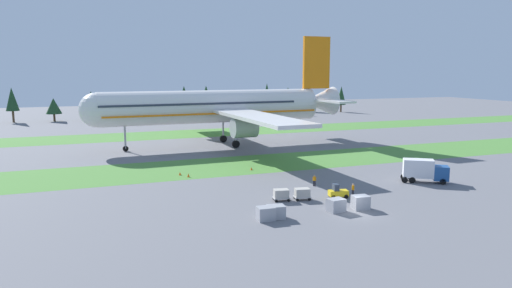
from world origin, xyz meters
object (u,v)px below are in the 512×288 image
(uld_container_2, at_px, (336,205))
(baggage_tug, at_px, (338,192))
(cargo_dolly_second, at_px, (281,194))
(taxiway_marker_1, at_px, (180,174))
(uld_container_3, at_px, (361,202))
(taxiway_marker_0, at_px, (188,175))
(catering_truck, at_px, (424,170))
(ground_crew_marshaller, at_px, (353,189))
(uld_container_1, at_px, (266,213))
(ground_crew_loader, at_px, (314,180))
(taxiway_marker_2, at_px, (251,169))
(cargo_dolly_lead, at_px, (302,193))
(uld_container_0, at_px, (276,212))
(airliner, at_px, (218,106))

(uld_container_2, bearing_deg, baggage_tug, 57.48)
(cargo_dolly_second, distance_m, taxiway_marker_1, 22.41)
(uld_container_3, distance_m, taxiway_marker_0, 30.17)
(catering_truck, xyz_separation_m, uld_container_3, (-17.31, -8.81, -1.10))
(cargo_dolly_second, relative_size, uld_container_2, 1.22)
(cargo_dolly_second, bearing_deg, taxiway_marker_0, -144.63)
(taxiway_marker_0, distance_m, taxiway_marker_1, 2.15)
(uld_container_3, bearing_deg, cargo_dolly_second, 137.82)
(ground_crew_marshaller, relative_size, uld_container_1, 0.87)
(cargo_dolly_second, bearing_deg, taxiway_marker_1, -144.37)
(uld_container_3, bearing_deg, uld_container_1, 179.55)
(baggage_tug, relative_size, ground_crew_loader, 1.61)
(taxiway_marker_1, xyz_separation_m, taxiway_marker_2, (12.53, -0.41, -0.03))
(cargo_dolly_lead, height_order, uld_container_2, uld_container_2)
(cargo_dolly_second, relative_size, ground_crew_marshaller, 1.40)
(taxiway_marker_0, bearing_deg, taxiway_marker_1, 117.25)
(uld_container_2, height_order, taxiway_marker_2, uld_container_2)
(ground_crew_marshaller, xyz_separation_m, taxiway_marker_1, (-19.73, 21.60, -0.67))
(cargo_dolly_lead, distance_m, ground_crew_marshaller, 7.52)
(ground_crew_loader, distance_m, uld_container_0, 16.95)
(ground_crew_marshaller, height_order, ground_crew_loader, same)
(airliner, bearing_deg, taxiway_marker_0, 153.51)
(uld_container_2, relative_size, taxiway_marker_0, 3.13)
(taxiway_marker_0, xyz_separation_m, taxiway_marker_2, (11.55, 1.50, -0.07))
(uld_container_1, bearing_deg, uld_container_2, 0.26)
(taxiway_marker_2, bearing_deg, uld_container_3, -80.27)
(cargo_dolly_second, xyz_separation_m, uld_container_2, (4.34, -6.90, -0.11))
(cargo_dolly_second, distance_m, uld_container_0, 7.65)
(uld_container_2, bearing_deg, ground_crew_marshaller, 43.18)
(airliner, bearing_deg, ground_crew_loader, -178.16)
(airliner, relative_size, baggage_tug, 26.77)
(airliner, distance_m, taxiway_marker_1, 32.82)
(catering_truck, distance_m, taxiway_marker_0, 37.44)
(uld_container_0, relative_size, uld_container_3, 1.00)
(ground_crew_loader, distance_m, taxiway_marker_0, 20.78)
(airliner, bearing_deg, uld_container_2, 177.32)
(taxiway_marker_0, bearing_deg, cargo_dolly_second, -65.48)
(taxiway_marker_0, relative_size, taxiway_marker_2, 1.27)
(baggage_tug, height_order, ground_crew_marshaller, baggage_tug)
(cargo_dolly_lead, xyz_separation_m, uld_container_1, (-7.88, -6.39, -0.13))
(uld_container_0, relative_size, uld_container_1, 1.00)
(ground_crew_marshaller, distance_m, uld_container_0, 15.01)
(cargo_dolly_second, bearing_deg, catering_truck, 104.88)
(cargo_dolly_second, distance_m, uld_container_1, 8.57)
(uld_container_1, xyz_separation_m, taxiway_marker_1, (-4.36, 27.28, -0.52))
(taxiway_marker_1, bearing_deg, catering_truck, -28.31)
(ground_crew_marshaller, relative_size, taxiway_marker_1, 3.16)
(ground_crew_loader, distance_m, uld_container_2, 13.05)
(ground_crew_marshaller, xyz_separation_m, ground_crew_loader, (-2.38, 6.90, 0.00))
(cargo_dolly_second, distance_m, taxiway_marker_2, 20.19)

